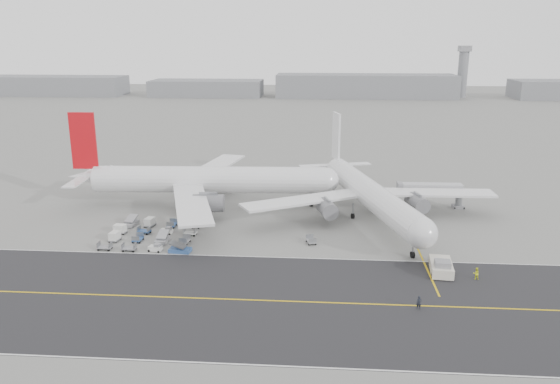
# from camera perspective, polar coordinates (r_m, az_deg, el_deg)

# --- Properties ---
(ground) EXTENTS (700.00, 700.00, 0.00)m
(ground) POSITION_cam_1_polar(r_m,az_deg,el_deg) (95.40, -3.57, -6.24)
(ground) COLOR gray
(ground) RESTS_ON ground
(taxiway) EXTENTS (220.00, 59.00, 0.03)m
(taxiway) POSITION_cam_1_polar(r_m,az_deg,el_deg) (78.58, -1.65, -11.26)
(taxiway) COLOR #2A2A2C
(taxiway) RESTS_ON ground
(horizon_buildings) EXTENTS (520.00, 28.00, 28.00)m
(horizon_buildings) POSITION_cam_1_polar(r_m,az_deg,el_deg) (349.85, 7.19, 9.81)
(horizon_buildings) COLOR gray
(horizon_buildings) RESTS_ON ground
(control_tower) EXTENTS (7.00, 7.00, 31.25)m
(control_tower) POSITION_cam_1_polar(r_m,az_deg,el_deg) (363.82, 18.57, 11.93)
(control_tower) COLOR gray
(control_tower) RESTS_ON ground
(airliner_a) EXTENTS (59.60, 58.85, 20.55)m
(airliner_a) POSITION_cam_1_polar(r_m,az_deg,el_deg) (120.33, -8.03, 1.29)
(airliner_a) COLOR silver
(airliner_a) RESTS_ON ground
(airliner_b) EXTENTS (51.72, 52.85, 18.67)m
(airliner_b) POSITION_cam_1_polar(r_m,az_deg,el_deg) (112.29, 9.27, -0.10)
(airliner_b) COLOR silver
(airliner_b) RESTS_ON ground
(pushback_tug) EXTENTS (3.94, 9.04, 2.55)m
(pushback_tug) POSITION_cam_1_polar(r_m,az_deg,el_deg) (90.31, 16.50, -7.49)
(pushback_tug) COLOR beige
(pushback_tug) RESTS_ON ground
(jet_bridge) EXTENTS (14.65, 3.03, 5.53)m
(jet_bridge) POSITION_cam_1_polar(r_m,az_deg,el_deg) (122.78, 15.46, 0.16)
(jet_bridge) COLOR gray
(jet_bridge) RESTS_ON ground
(gse_cluster) EXTENTS (22.68, 22.03, 1.84)m
(gse_cluster) POSITION_cam_1_polar(r_m,az_deg,el_deg) (104.23, -13.15, -4.69)
(gse_cluster) COLOR gray
(gse_cluster) RESTS_ON ground
(stray_dolly) EXTENTS (2.03, 2.64, 1.44)m
(stray_dolly) POSITION_cam_1_polar(r_m,az_deg,el_deg) (99.00, 3.26, -5.39)
(stray_dolly) COLOR silver
(stray_dolly) RESTS_ON ground
(ground_crew_a) EXTENTS (0.73, 0.50, 1.96)m
(ground_crew_a) POSITION_cam_1_polar(r_m,az_deg,el_deg) (78.14, 14.32, -11.15)
(ground_crew_a) COLOR black
(ground_crew_a) RESTS_ON ground
(ground_crew_b) EXTENTS (1.00, 0.82, 1.91)m
(ground_crew_b) POSITION_cam_1_polar(r_m,az_deg,el_deg) (89.75, 19.81, -8.00)
(ground_crew_b) COLOR yellow
(ground_crew_b) RESTS_ON ground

